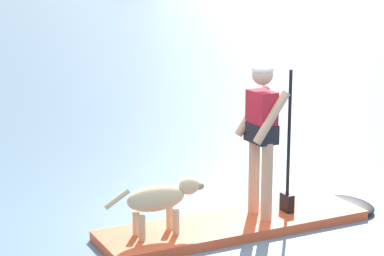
{
  "coord_description": "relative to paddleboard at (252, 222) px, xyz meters",
  "views": [
    {
      "loc": [
        -3.66,
        -6.34,
        2.79
      ],
      "look_at": [
        0.0,
        1.0,
        0.9
      ],
      "focal_mm": 68.46,
      "sensor_mm": 36.0,
      "label": 1
    }
  ],
  "objects": [
    {
      "name": "ground_plane",
      "position": [
        -0.23,
        0.0,
        -0.05
      ],
      "size": [
        400.0,
        400.0,
        0.0
      ],
      "primitive_type": "plane",
      "color": "slate"
    },
    {
      "name": "dog",
      "position": [
        -1.07,
        0.01,
        0.42
      ],
      "size": [
        1.08,
        0.23,
        0.55
      ],
      "color": "#CCB78C",
      "rests_on": "paddleboard"
    },
    {
      "name": "person_paddler",
      "position": [
        0.1,
        -0.0,
        1.01
      ],
      "size": [
        0.6,
        0.47,
        1.65
      ],
      "color": "tan",
      "rests_on": "paddleboard"
    },
    {
      "name": "paddleboard",
      "position": [
        0.0,
        0.0,
        0.0
      ],
      "size": [
        3.22,
        0.8,
        0.1
      ],
      "color": "#E55933",
      "rests_on": "ground_plane"
    }
  ]
}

